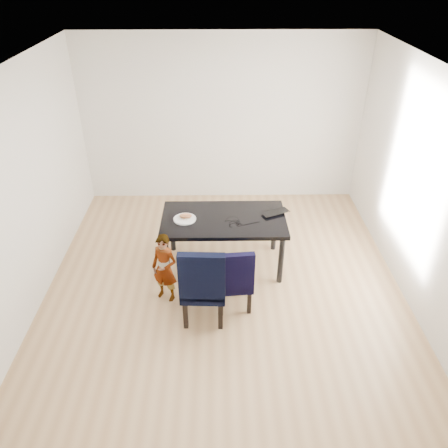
{
  "coord_description": "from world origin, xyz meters",
  "views": [
    {
      "loc": [
        -0.06,
        -4.28,
        3.68
      ],
      "look_at": [
        0.0,
        0.2,
        0.85
      ],
      "focal_mm": 35.0,
      "sensor_mm": 36.0,
      "label": 1
    }
  ],
  "objects_px": {
    "chair_right": "(234,276)",
    "child": "(165,268)",
    "dining_table": "(224,242)",
    "chair_left": "(204,281)",
    "laptop": "(273,211)",
    "plate": "(185,219)"
  },
  "relations": [
    {
      "from": "chair_right",
      "to": "child",
      "type": "height_order",
      "value": "child"
    },
    {
      "from": "dining_table",
      "to": "chair_left",
      "type": "distance_m",
      "value": 1.01
    },
    {
      "from": "chair_right",
      "to": "laptop",
      "type": "xyz_separation_m",
      "value": [
        0.55,
        0.93,
        0.33
      ]
    },
    {
      "from": "dining_table",
      "to": "laptop",
      "type": "bearing_deg",
      "value": 12.9
    },
    {
      "from": "laptop",
      "to": "plate",
      "type": "bearing_deg",
      "value": -15.32
    },
    {
      "from": "plate",
      "to": "chair_right",
      "type": "bearing_deg",
      "value": -51.19
    },
    {
      "from": "chair_left",
      "to": "plate",
      "type": "bearing_deg",
      "value": 107.84
    },
    {
      "from": "chair_right",
      "to": "laptop",
      "type": "bearing_deg",
      "value": 54.43
    },
    {
      "from": "plate",
      "to": "child",
      "type": "bearing_deg",
      "value": -109.23
    },
    {
      "from": "chair_left",
      "to": "chair_right",
      "type": "relative_size",
      "value": 1.19
    },
    {
      "from": "dining_table",
      "to": "child",
      "type": "distance_m",
      "value": 0.97
    },
    {
      "from": "dining_table",
      "to": "plate",
      "type": "bearing_deg",
      "value": -176.73
    },
    {
      "from": "plate",
      "to": "laptop",
      "type": "height_order",
      "value": "laptop"
    },
    {
      "from": "chair_right",
      "to": "plate",
      "type": "xyz_separation_m",
      "value": [
        -0.6,
        0.75,
        0.32
      ]
    },
    {
      "from": "chair_right",
      "to": "laptop",
      "type": "relative_size",
      "value": 2.39
    },
    {
      "from": "child",
      "to": "plate",
      "type": "xyz_separation_m",
      "value": [
        0.22,
        0.62,
        0.3
      ]
    },
    {
      "from": "laptop",
      "to": "child",
      "type": "bearing_deg",
      "value": 6.18
    },
    {
      "from": "plate",
      "to": "laptop",
      "type": "xyz_separation_m",
      "value": [
        1.15,
        0.18,
        0.01
      ]
    },
    {
      "from": "plate",
      "to": "chair_left",
      "type": "bearing_deg",
      "value": -74.66
    },
    {
      "from": "dining_table",
      "to": "laptop",
      "type": "xyz_separation_m",
      "value": [
        0.66,
        0.15,
        0.39
      ]
    },
    {
      "from": "dining_table",
      "to": "plate",
      "type": "xyz_separation_m",
      "value": [
        -0.5,
        -0.03,
        0.38
      ]
    },
    {
      "from": "chair_left",
      "to": "child",
      "type": "height_order",
      "value": "chair_left"
    }
  ]
}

